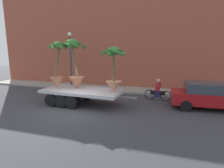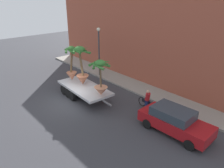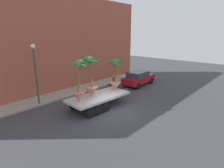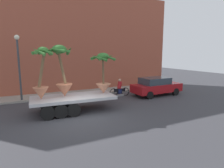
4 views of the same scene
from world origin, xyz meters
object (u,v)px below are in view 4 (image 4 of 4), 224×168
at_px(potted_palm_middle, 103,74).
at_px(cyclist, 120,88).
at_px(street_lamp, 19,59).
at_px(parked_car, 156,86).
at_px(potted_palm_rear, 42,78).
at_px(potted_palm_front, 62,73).
at_px(flatbed_trailer, 69,100).

relative_size(potted_palm_middle, cyclist, 1.48).
relative_size(potted_palm_middle, street_lamp, 0.56).
relative_size(potted_palm_middle, parked_car, 0.60).
bearing_deg(potted_palm_middle, potted_palm_rear, -179.78).
bearing_deg(parked_car, street_lamp, 166.28).
bearing_deg(potted_palm_front, flatbed_trailer, -32.65).
bearing_deg(parked_car, flatbed_trailer, -170.32).
relative_size(potted_palm_rear, parked_car, 0.67).
xyz_separation_m(potted_palm_middle, cyclist, (2.53, 2.39, -1.62)).
distance_m(potted_palm_rear, potted_palm_front, 1.26).
distance_m(potted_palm_rear, cyclist, 7.06).
relative_size(flatbed_trailer, potted_palm_front, 1.94).
xyz_separation_m(flatbed_trailer, street_lamp, (-2.75, 3.96, 2.48)).
xyz_separation_m(flatbed_trailer, potted_palm_front, (-0.33, 0.21, 1.72)).
xyz_separation_m(potted_palm_middle, street_lamp, (-5.10, 3.91, 0.95)).
height_order(potted_palm_rear, parked_car, potted_palm_rear).
bearing_deg(potted_palm_middle, flatbed_trailer, -178.65).
relative_size(potted_palm_rear, street_lamp, 0.63).
relative_size(flatbed_trailer, parked_car, 1.36).
bearing_deg(potted_palm_middle, parked_car, 13.09).
bearing_deg(potted_palm_middle, cyclist, 43.28).
xyz_separation_m(flatbed_trailer, potted_palm_rear, (-1.56, 0.04, 1.51)).
bearing_deg(potted_palm_middle, potted_palm_front, 176.72).
xyz_separation_m(potted_palm_middle, parked_car, (5.58, 1.30, -1.46)).
distance_m(parked_car, street_lamp, 11.25).
height_order(potted_palm_rear, cyclist, potted_palm_rear).
bearing_deg(potted_palm_rear, potted_palm_middle, 0.22).
distance_m(potted_palm_middle, potted_palm_front, 2.69).
relative_size(flatbed_trailer, cyclist, 3.36).
height_order(parked_car, street_lamp, street_lamp).
xyz_separation_m(potted_palm_middle, potted_palm_front, (-2.68, 0.15, 0.18)).
bearing_deg(street_lamp, cyclist, -11.27).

